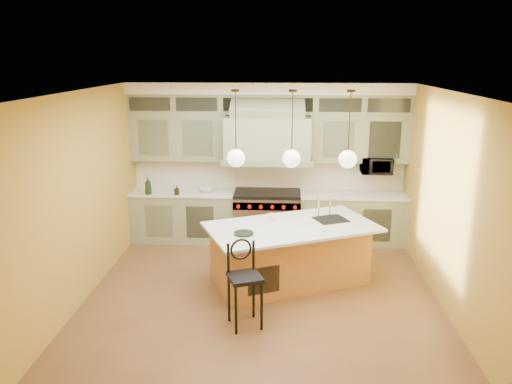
# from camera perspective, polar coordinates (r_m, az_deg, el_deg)

# --- Properties ---
(floor) EXTENTS (5.00, 5.00, 0.00)m
(floor) POSITION_cam_1_polar(r_m,az_deg,el_deg) (7.40, 0.69, -11.58)
(floor) COLOR brown
(floor) RESTS_ON ground
(ceiling) EXTENTS (5.00, 5.00, 0.00)m
(ceiling) POSITION_cam_1_polar(r_m,az_deg,el_deg) (6.62, 0.77, 11.44)
(ceiling) COLOR white
(ceiling) RESTS_ON wall_back
(wall_back) EXTENTS (5.00, 0.00, 5.00)m
(wall_back) POSITION_cam_1_polar(r_m,az_deg,el_deg) (9.29, 1.39, 3.53)
(wall_back) COLOR #AF8830
(wall_back) RESTS_ON ground
(wall_front) EXTENTS (5.00, 0.00, 5.00)m
(wall_front) POSITION_cam_1_polar(r_m,az_deg,el_deg) (4.52, -0.66, -9.48)
(wall_front) COLOR #AF8830
(wall_front) RESTS_ON ground
(wall_left) EXTENTS (0.00, 5.00, 5.00)m
(wall_left) POSITION_cam_1_polar(r_m,az_deg,el_deg) (7.40, -19.00, -0.39)
(wall_left) COLOR #AF8830
(wall_left) RESTS_ON ground
(wall_right) EXTENTS (0.00, 5.00, 5.00)m
(wall_right) POSITION_cam_1_polar(r_m,az_deg,el_deg) (7.21, 20.99, -0.98)
(wall_right) COLOR #AF8830
(wall_right) RESTS_ON ground
(back_cabinetry) EXTENTS (5.00, 0.77, 2.90)m
(back_cabinetry) POSITION_cam_1_polar(r_m,az_deg,el_deg) (9.04, 1.33, 3.06)
(back_cabinetry) COLOR gray
(back_cabinetry) RESTS_ON floor
(range) EXTENTS (1.20, 0.74, 0.96)m
(range) POSITION_cam_1_polar(r_m,az_deg,el_deg) (9.20, 1.28, -2.82)
(range) COLOR silver
(range) RESTS_ON floor
(kitchen_island) EXTENTS (2.77, 2.18, 1.35)m
(kitchen_island) POSITION_cam_1_polar(r_m,az_deg,el_deg) (7.61, 3.92, -6.93)
(kitchen_island) COLOR #A4683A
(kitchen_island) RESTS_ON floor
(counter_stool) EXTENTS (0.51, 0.51, 1.12)m
(counter_stool) POSITION_cam_1_polar(r_m,az_deg,el_deg) (6.37, -1.36, -9.86)
(counter_stool) COLOR black
(counter_stool) RESTS_ON floor
(microwave) EXTENTS (0.54, 0.37, 0.30)m
(microwave) POSITION_cam_1_polar(r_m,az_deg,el_deg) (9.20, 13.59, 2.97)
(microwave) COLOR black
(microwave) RESTS_ON back_cabinetry
(oil_bottle_a) EXTENTS (0.13, 0.13, 0.32)m
(oil_bottle_a) POSITION_cam_1_polar(r_m,az_deg,el_deg) (9.13, -12.23, 0.71)
(oil_bottle_a) COLOR #183313
(oil_bottle_a) RESTS_ON back_cabinetry
(oil_bottle_b) EXTENTS (0.09, 0.09, 0.17)m
(oil_bottle_b) POSITION_cam_1_polar(r_m,az_deg,el_deg) (9.03, -9.04, 0.21)
(oil_bottle_b) COLOR black
(oil_bottle_b) RESTS_ON back_cabinetry
(fruit_bowl) EXTENTS (0.31, 0.31, 0.07)m
(fruit_bowl) POSITION_cam_1_polar(r_m,az_deg,el_deg) (9.17, -5.66, 0.23)
(fruit_bowl) COLOR silver
(fruit_bowl) RESTS_ON back_cabinetry
(cup) EXTENTS (0.12, 0.12, 0.10)m
(cup) POSITION_cam_1_polar(r_m,az_deg,el_deg) (7.61, 1.79, -2.89)
(cup) COLOR white
(cup) RESTS_ON kitchen_island
(pendant_left) EXTENTS (0.26, 0.26, 1.11)m
(pendant_left) POSITION_cam_1_polar(r_m,az_deg,el_deg) (7.21, -2.29, 4.13)
(pendant_left) COLOR #2D2319
(pendant_left) RESTS_ON ceiling
(pendant_center) EXTENTS (0.26, 0.26, 1.11)m
(pendant_center) POSITION_cam_1_polar(r_m,az_deg,el_deg) (7.18, 4.09, 4.05)
(pendant_center) COLOR #2D2319
(pendant_center) RESTS_ON ceiling
(pendant_right) EXTENTS (0.26, 0.26, 1.11)m
(pendant_right) POSITION_cam_1_polar(r_m,az_deg,el_deg) (7.24, 10.45, 3.93)
(pendant_right) COLOR #2D2319
(pendant_right) RESTS_ON ceiling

